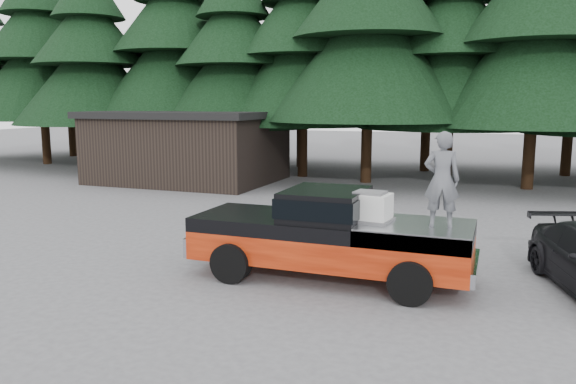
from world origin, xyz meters
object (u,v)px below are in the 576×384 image
(air_compressor, at_px, (370,208))
(utility_building, at_px, (189,146))
(man_on_bed, at_px, (442,180))
(pickup_truck, at_px, (330,248))

(air_compressor, bearing_deg, utility_building, 139.62)
(man_on_bed, bearing_deg, air_compressor, -9.08)
(pickup_truck, relative_size, man_on_bed, 3.23)
(pickup_truck, xyz_separation_m, air_compressor, (0.86, -0.07, 0.94))
(air_compressor, height_order, man_on_bed, man_on_bed)
(pickup_truck, height_order, air_compressor, air_compressor)
(man_on_bed, xyz_separation_m, utility_building, (-12.81, 12.17, -0.59))
(pickup_truck, relative_size, air_compressor, 7.52)
(air_compressor, distance_m, man_on_bed, 1.54)
(pickup_truck, distance_m, man_on_bed, 2.76)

